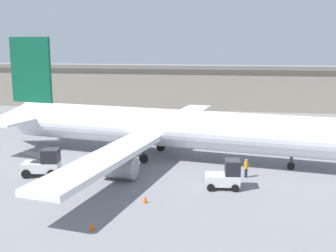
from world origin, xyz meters
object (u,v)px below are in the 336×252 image
Objects in this scene: ground_crew_worker at (246,168)px; baggage_tug at (226,176)px; belt_loader_truck at (44,163)px; safety_cone_near at (92,226)px; safety_cone_far at (145,199)px; airplane at (158,127)px.

baggage_tug is (-1.71, -3.23, 0.18)m from ground_crew_worker.
belt_loader_truck reaches higher than safety_cone_near.
ground_crew_worker is at bearing 51.77° from safety_cone_near.
safety_cone_far is (-5.90, -4.30, -0.80)m from baggage_tug.
belt_loader_truck is (-18.06, -2.54, 0.26)m from ground_crew_worker.
baggage_tug is 12.58m from safety_cone_near.
safety_cone_far is at bearing -74.26° from airplane.
airplane reaches higher than ground_crew_worker.
safety_cone_far is (-7.61, -7.52, -0.62)m from ground_crew_worker.
baggage_tug is at bearing -11.07° from belt_loader_truck.
belt_loader_truck reaches higher than safety_cone_far.
belt_loader_truck is 11.61m from safety_cone_far.
baggage_tug is at bearing -40.18° from airplane.
belt_loader_truck is at bearing 154.51° from safety_cone_far.
ground_crew_worker is 10.72m from safety_cone_far.
baggage_tug is 7.34m from safety_cone_far.
baggage_tug is 0.85× the size of belt_loader_truck.
ground_crew_worker is at bearing 44.67° from safety_cone_far.
ground_crew_worker is 3.06× the size of safety_cone_near.
ground_crew_worker is 3.06× the size of safety_cone_far.
ground_crew_worker is 0.49× the size of belt_loader_truck.
baggage_tug reaches higher than safety_cone_far.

